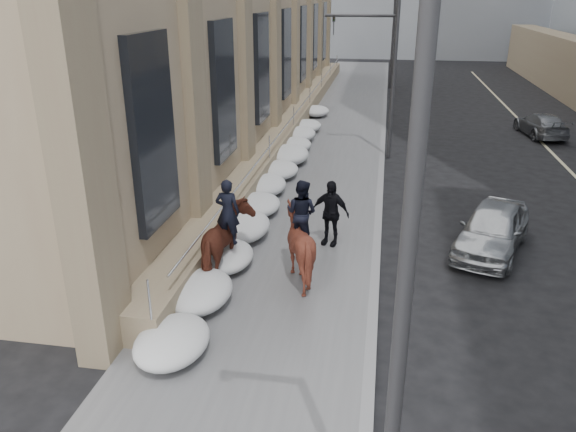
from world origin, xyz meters
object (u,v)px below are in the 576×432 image
at_px(pedestrian, 330,213).
at_px(car_grey, 541,125).
at_px(mounted_horse_right, 299,240).
at_px(car_silver, 492,229).
at_px(mounted_horse_left, 227,240).

distance_m(pedestrian, car_grey, 18.26).
distance_m(mounted_horse_right, car_silver, 5.95).
bearing_deg(pedestrian, mounted_horse_left, -118.78).
height_order(car_silver, car_grey, car_silver).
xyz_separation_m(mounted_horse_right, pedestrian, (0.58, 2.24, -0.10)).
bearing_deg(pedestrian, mounted_horse_right, -88.53).
distance_m(mounted_horse_right, pedestrian, 2.32).
bearing_deg(mounted_horse_left, car_silver, -154.99).
relative_size(car_silver, car_grey, 0.99).
height_order(mounted_horse_left, car_grey, mounted_horse_left).
bearing_deg(mounted_horse_right, pedestrian, -84.32).
xyz_separation_m(pedestrian, car_silver, (4.65, 0.55, -0.40)).
bearing_deg(pedestrian, car_grey, 74.63).
bearing_deg(car_grey, mounted_horse_right, 52.52).
bearing_deg(car_grey, pedestrian, 50.64).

